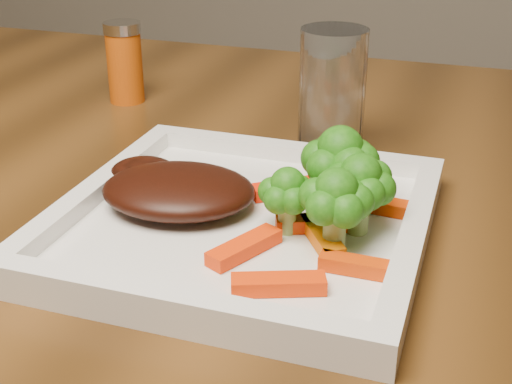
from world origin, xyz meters
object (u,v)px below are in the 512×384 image
(spice_shaker, at_px, (125,63))
(drinking_glass, at_px, (332,93))
(plate, at_px, (244,227))
(steak, at_px, (179,190))

(spice_shaker, distance_m, drinking_glass, 0.27)
(spice_shaker, bearing_deg, plate, -47.82)
(steak, height_order, drinking_glass, drinking_glass)
(steak, distance_m, spice_shaker, 0.31)
(plate, relative_size, drinking_glass, 2.25)
(plate, xyz_separation_m, steak, (-0.05, 0.00, 0.02))
(steak, bearing_deg, drinking_glass, 66.04)
(plate, bearing_deg, steak, 176.28)
(spice_shaker, xyz_separation_m, drinking_glass, (0.26, -0.08, 0.01))
(steak, bearing_deg, spice_shaker, 125.23)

